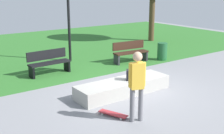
# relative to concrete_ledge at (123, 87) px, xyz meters

# --- Properties ---
(ground_plane) EXTENTS (28.00, 28.00, 0.00)m
(ground_plane) POSITION_rel_concrete_ledge_xyz_m (0.44, 0.10, -0.21)
(ground_plane) COLOR gray
(grass_lawn) EXTENTS (26.60, 12.17, 0.01)m
(grass_lawn) POSITION_rel_concrete_ledge_xyz_m (0.44, 8.02, -0.21)
(grass_lawn) COLOR #2D6B28
(grass_lawn) RESTS_ON ground_plane
(concrete_ledge) EXTENTS (3.12, 0.90, 0.42)m
(concrete_ledge) POSITION_rel_concrete_ledge_xyz_m (0.00, 0.00, 0.00)
(concrete_ledge) COLOR #A8A59E
(concrete_ledge) RESTS_ON ground_plane
(backpack_on_ledge) EXTENTS (0.33, 0.34, 0.32)m
(backpack_on_ledge) POSITION_rel_concrete_ledge_xyz_m (0.20, -0.05, 0.37)
(backpack_on_ledge) COLOR black
(backpack_on_ledge) RESTS_ON concrete_ledge
(skater_performing_trick) EXTENTS (0.41, 0.30, 1.76)m
(skater_performing_trick) POSITION_rel_concrete_ledge_xyz_m (-0.92, -1.71, 0.83)
(skater_performing_trick) COLOR slate
(skater_performing_trick) RESTS_ON ground_plane
(skateboard_by_ledge) EXTENTS (0.49, 0.82, 0.08)m
(skateboard_by_ledge) POSITION_rel_concrete_ledge_xyz_m (-1.23, -1.15, -0.15)
(skateboard_by_ledge) COLOR #A5262D
(skateboard_by_ledge) RESTS_ON ground_plane
(skateboard_spare) EXTENTS (0.44, 0.82, 0.08)m
(skateboard_spare) POSITION_rel_concrete_ledge_xyz_m (-0.69, 0.34, -0.15)
(skateboard_spare) COLOR gold
(skateboard_spare) RESTS_ON ground_plane
(park_bench_far_right) EXTENTS (1.64, 0.63, 0.91)m
(park_bench_far_right) POSITION_rel_concrete_ledge_xyz_m (2.65, 2.93, 0.27)
(park_bench_far_right) COLOR #331E14
(park_bench_far_right) RESTS_ON ground_plane
(park_bench_far_left) EXTENTS (1.62, 0.55, 0.91)m
(park_bench_far_left) POSITION_rel_concrete_ledge_xyz_m (-1.02, 3.31, 0.27)
(park_bench_far_left) COLOR black
(park_bench_far_left) RESTS_ON ground_plane
(lamp_post) EXTENTS (0.28, 0.28, 4.14)m
(lamp_post) POSITION_rel_concrete_ledge_xyz_m (0.62, 4.72, 2.31)
(lamp_post) COLOR black
(lamp_post) RESTS_ON ground_plane
(trash_bin) EXTENTS (0.44, 0.44, 0.79)m
(trash_bin) POSITION_rel_concrete_ledge_xyz_m (4.08, 2.39, 0.18)
(trash_bin) COLOR #1E592D
(trash_bin) RESTS_ON ground_plane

